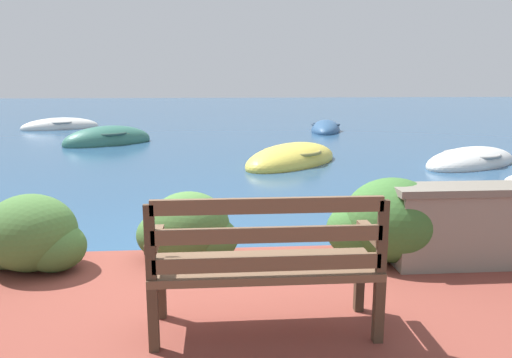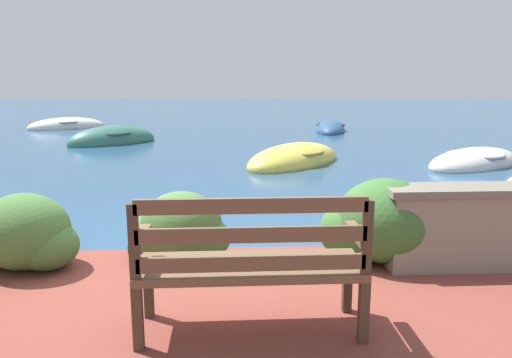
{
  "view_description": "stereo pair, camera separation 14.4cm",
  "coord_description": "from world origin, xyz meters",
  "px_view_note": "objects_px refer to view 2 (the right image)",
  "views": [
    {
      "loc": [
        0.1,
        -4.54,
        1.82
      ],
      "look_at": [
        0.72,
        3.42,
        0.18
      ],
      "focal_mm": 35.0,
      "sensor_mm": 36.0,
      "label": 1
    },
    {
      "loc": [
        0.25,
        -4.55,
        1.82
      ],
      "look_at": [
        0.72,
        3.42,
        0.18
      ],
      "focal_mm": 35.0,
      "sensor_mm": 36.0,
      "label": 2
    }
  ],
  "objects_px": {
    "rowboat_nearest": "(475,163)",
    "rowboat_distant": "(67,127)",
    "park_bench": "(251,261)",
    "rowboat_outer": "(330,130)",
    "rowboat_far": "(112,141)",
    "rowboat_mid": "(294,161)"
  },
  "relations": [
    {
      "from": "rowboat_distant",
      "to": "park_bench",
      "type": "bearing_deg",
      "value": 85.24
    },
    {
      "from": "rowboat_far",
      "to": "rowboat_distant",
      "type": "distance_m",
      "value": 4.97
    },
    {
      "from": "rowboat_far",
      "to": "rowboat_distant",
      "type": "height_order",
      "value": "rowboat_far"
    },
    {
      "from": "rowboat_nearest",
      "to": "rowboat_distant",
      "type": "height_order",
      "value": "rowboat_distant"
    },
    {
      "from": "park_bench",
      "to": "rowboat_nearest",
      "type": "distance_m",
      "value": 8.7
    },
    {
      "from": "park_bench",
      "to": "rowboat_outer",
      "type": "bearing_deg",
      "value": 78.2
    },
    {
      "from": "rowboat_mid",
      "to": "rowboat_distant",
      "type": "xyz_separation_m",
      "value": [
        -7.16,
        7.81,
        -0.01
      ]
    },
    {
      "from": "rowboat_outer",
      "to": "rowboat_mid",
      "type": "bearing_deg",
      "value": 174.65
    },
    {
      "from": "rowboat_mid",
      "to": "rowboat_outer",
      "type": "distance_m",
      "value": 6.69
    },
    {
      "from": "rowboat_far",
      "to": "rowboat_outer",
      "type": "distance_m",
      "value": 7.27
    },
    {
      "from": "rowboat_nearest",
      "to": "rowboat_distant",
      "type": "distance_m",
      "value": 13.68
    },
    {
      "from": "rowboat_distant",
      "to": "rowboat_mid",
      "type": "bearing_deg",
      "value": 106.79
    },
    {
      "from": "rowboat_nearest",
      "to": "rowboat_distant",
      "type": "bearing_deg",
      "value": -68.68
    },
    {
      "from": "rowboat_nearest",
      "to": "rowboat_outer",
      "type": "height_order",
      "value": "rowboat_nearest"
    },
    {
      "from": "rowboat_far",
      "to": "rowboat_distant",
      "type": "xyz_separation_m",
      "value": [
        -2.55,
        4.26,
        -0.01
      ]
    },
    {
      "from": "rowboat_far",
      "to": "rowboat_outer",
      "type": "relative_size",
      "value": 0.97
    },
    {
      "from": "rowboat_nearest",
      "to": "rowboat_far",
      "type": "bearing_deg",
      "value": -57.13
    },
    {
      "from": "rowboat_far",
      "to": "rowboat_mid",
      "type": "bearing_deg",
      "value": -73.48
    },
    {
      "from": "rowboat_nearest",
      "to": "rowboat_mid",
      "type": "relative_size",
      "value": 0.98
    },
    {
      "from": "rowboat_nearest",
      "to": "rowboat_far",
      "type": "xyz_separation_m",
      "value": [
        -8.35,
        4.0,
        0.02
      ]
    },
    {
      "from": "park_bench",
      "to": "rowboat_distant",
      "type": "distance_m",
      "value": 16.43
    },
    {
      "from": "rowboat_outer",
      "to": "rowboat_distant",
      "type": "bearing_deg",
      "value": 94.02
    }
  ]
}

